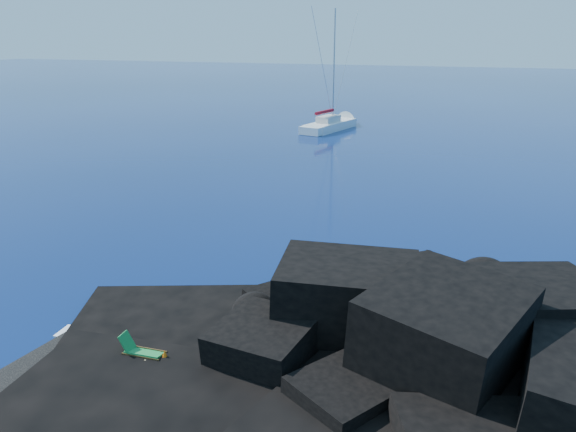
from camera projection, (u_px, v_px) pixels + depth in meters
name	position (u px, v px, depth m)	size (l,w,h in m)	color
ground	(9.00, 371.00, 18.65)	(400.00, 400.00, 0.00)	#04143D
headland	(418.00, 404.00, 16.96)	(24.00, 24.00, 3.60)	black
beach	(132.00, 391.00, 17.59)	(8.50, 6.00, 0.70)	black
surf_foam	(214.00, 327.00, 21.43)	(10.00, 8.00, 0.06)	white
sailboat	(330.00, 130.00, 66.16)	(2.72, 12.97, 13.60)	white
deck_chair	(144.00, 348.00, 18.45)	(1.42, 0.62, 0.98)	#1D823B
towel	(132.00, 366.00, 18.25)	(1.69, 0.80, 0.04)	white
sunbather	(131.00, 362.00, 18.21)	(1.61, 0.46, 0.25)	tan
marker_cone	(165.00, 357.00, 18.33)	(0.34, 0.34, 0.52)	orange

